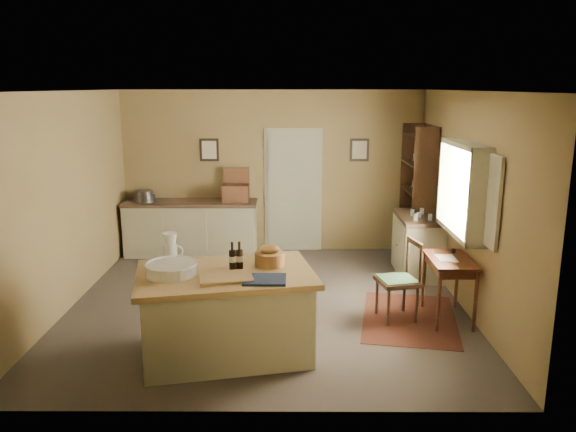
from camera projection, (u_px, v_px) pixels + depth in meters
name	position (u px, v px, depth m)	size (l,w,h in m)	color
ground	(267.00, 303.00, 7.30)	(5.00, 5.00, 0.00)	#4E423B
wall_back	(272.00, 172.00, 9.43)	(5.00, 0.10, 2.70)	olive
wall_front	(253.00, 263.00, 4.56)	(5.00, 0.10, 2.70)	olive
wall_left	(66.00, 201.00, 7.01)	(0.10, 5.00, 2.70)	olive
wall_right	(467.00, 202.00, 6.99)	(0.10, 5.00, 2.70)	olive
ceiling	(265.00, 91.00, 6.69)	(5.00, 5.00, 0.00)	silver
door	(293.00, 189.00, 9.47)	(0.97, 0.06, 2.11)	#BABBA1
framed_prints	(284.00, 150.00, 9.33)	(2.82, 0.02, 0.38)	black
window	(466.00, 189.00, 6.75)	(0.25, 1.99, 1.12)	#BAB192
work_island	(225.00, 311.00, 5.81)	(1.98, 1.50, 1.20)	#BAB192
sideboard	(192.00, 226.00, 9.34)	(2.19, 0.62, 1.18)	#BAB192
rug	(409.00, 318.00, 6.81)	(1.10, 1.60, 0.01)	#431A0F
writing_desk	(450.00, 267.00, 6.66)	(0.50, 0.81, 0.82)	#3A1A0E
desk_chair	(397.00, 281.00, 6.70)	(0.45, 0.45, 0.96)	black
right_cabinet	(418.00, 244.00, 8.34)	(0.61, 1.09, 0.99)	#BAB192
shelving_unit	(420.00, 195.00, 8.85)	(0.37, 0.98, 2.17)	black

